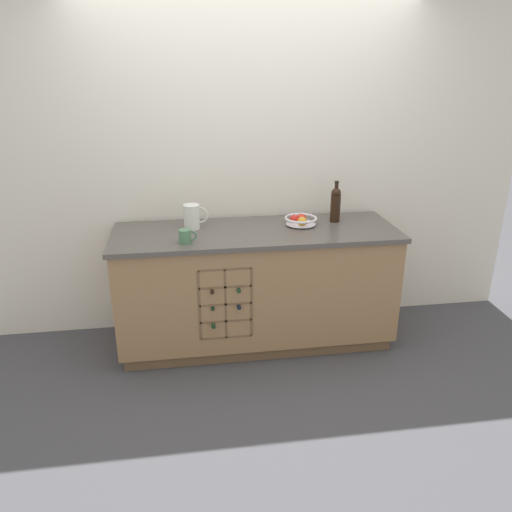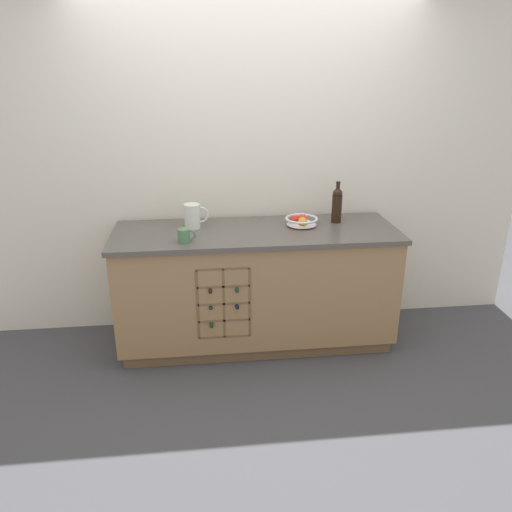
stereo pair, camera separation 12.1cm
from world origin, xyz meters
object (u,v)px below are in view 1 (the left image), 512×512
at_px(fruit_bowl, 301,220).
at_px(ceramic_mug, 185,236).
at_px(white_pitcher, 192,216).
at_px(standing_wine_bottle, 336,204).

xyz_separation_m(fruit_bowl, ceramic_mug, (-0.85, -0.27, 0.01)).
xyz_separation_m(fruit_bowl, white_pitcher, (-0.80, 0.04, 0.05)).
height_order(fruit_bowl, standing_wine_bottle, standing_wine_bottle).
distance_m(ceramic_mug, standing_wine_bottle, 1.18).
height_order(fruit_bowl, ceramic_mug, ceramic_mug).
relative_size(ceramic_mug, standing_wine_bottle, 0.39).
xyz_separation_m(white_pitcher, standing_wine_bottle, (1.08, 0.02, 0.05)).
height_order(white_pitcher, ceramic_mug, white_pitcher).
relative_size(white_pitcher, ceramic_mug, 1.48).
height_order(white_pitcher, standing_wine_bottle, standing_wine_bottle).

